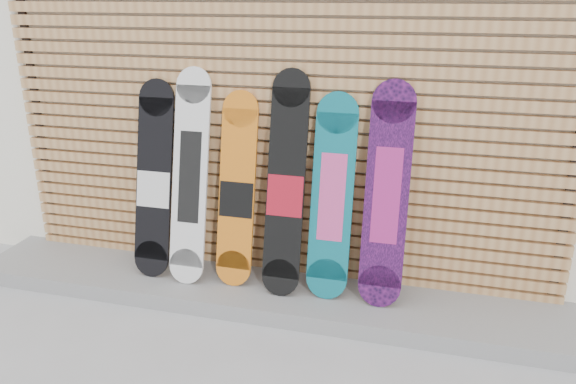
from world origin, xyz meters
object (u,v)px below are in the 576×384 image
snowboard_5 (387,196)px  snowboard_4 (332,197)px  snowboard_2 (237,191)px  snowboard_3 (286,186)px  snowboard_1 (190,177)px  snowboard_0 (154,181)px

snowboard_5 → snowboard_4: bearing=179.1°
snowboard_2 → snowboard_4: snowboard_4 is taller
snowboard_3 → snowboard_5: snowboard_3 is taller
snowboard_2 → snowboard_1: bearing=-175.4°
snowboard_1 → snowboard_5: bearing=0.8°
snowboard_0 → snowboard_5: bearing=0.2°
snowboard_0 → snowboard_5: 1.74m
snowboard_1 → snowboard_0: bearing=177.6°
snowboard_1 → snowboard_2: (0.35, 0.03, -0.09)m
snowboard_0 → snowboard_5: size_ratio=0.96×
snowboard_2 → snowboard_0: bearing=-178.6°
snowboard_0 → snowboard_3: (1.03, -0.01, 0.05)m
snowboard_4 → snowboard_2: bearing=179.8°
snowboard_0 → snowboard_1: 0.31m
snowboard_0 → snowboard_3: snowboard_3 is taller
snowboard_0 → snowboard_1: size_ratio=0.94×
snowboard_3 → snowboard_4: 0.33m
snowboard_1 → snowboard_4: 1.06m
snowboard_0 → snowboard_2: bearing=1.4°
snowboard_4 → snowboard_0: bearing=-179.4°
snowboard_5 → snowboard_1: bearing=-179.2°
snowboard_2 → snowboard_4: bearing=-0.2°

